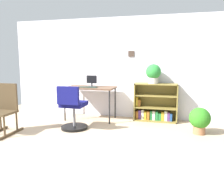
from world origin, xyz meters
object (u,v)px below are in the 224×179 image
rocking_chair (5,109)px  potted_plant_on_shelf (153,73)px  desk (90,89)px  keyboard (88,87)px  monitor (92,82)px  office_chair (73,110)px  bookshelf_low (155,105)px  potted_plant_floor (200,119)px

rocking_chair → potted_plant_on_shelf: size_ratio=2.18×
desk → potted_plant_on_shelf: size_ratio=2.64×
keyboard → rocking_chair: (-1.20, -1.17, -0.29)m
desk → keyboard: bearing=-94.4°
keyboard → potted_plant_on_shelf: (1.39, 0.32, 0.32)m
monitor → office_chair: monitor is taller
desk → potted_plant_on_shelf: (1.38, 0.20, 0.38)m
rocking_chair → potted_plant_on_shelf: bearing=29.9°
monitor → bookshelf_low: size_ratio=0.27×
rocking_chair → bookshelf_low: (2.63, 1.54, -0.10)m
keyboard → monitor: bearing=78.9°
potted_plant_on_shelf → office_chair: bearing=-145.6°
keyboard → potted_plant_on_shelf: bearing=13.0°
desk → monitor: 0.18m
office_chair → potted_plant_on_shelf: 1.90m
desk → keyboard: keyboard is taller
keyboard → potted_plant_on_shelf: size_ratio=0.97×
rocking_chair → potted_plant_floor: rocking_chair is taller
potted_plant_floor → keyboard: bearing=171.5°
bookshelf_low → rocking_chair: bearing=-149.6°
office_chair → potted_plant_on_shelf: potted_plant_on_shelf is taller
desk → potted_plant_floor: size_ratio=2.27×
potted_plant_floor → office_chair: bearing=-171.9°
monitor → rocking_chair: monitor is taller
office_chair → potted_plant_floor: 2.38m
keyboard → office_chair: office_chair is taller
potted_plant_on_shelf → rocking_chair: bearing=-150.1°
desk → bookshelf_low: 1.48m
keyboard → potted_plant_floor: keyboard is taller
keyboard → bookshelf_low: bookshelf_low is taller
rocking_chair → bookshelf_low: bearing=30.4°
desk → potted_plant_on_shelf: 1.45m
office_chair → rocking_chair: size_ratio=0.95×
potted_plant_on_shelf → keyboard: bearing=-167.0°
bookshelf_low → potted_plant_floor: bookshelf_low is taller
potted_plant_on_shelf → potted_plant_floor: potted_plant_on_shelf is taller
desk → potted_plant_floor: bearing=-11.5°
desk → potted_plant_on_shelf: bearing=8.2°
rocking_chair → monitor: bearing=47.2°
keyboard → bookshelf_low: 1.53m
bookshelf_low → potted_plant_floor: size_ratio=1.91×
potted_plant_on_shelf → potted_plant_floor: (0.89, -0.66, -0.80)m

